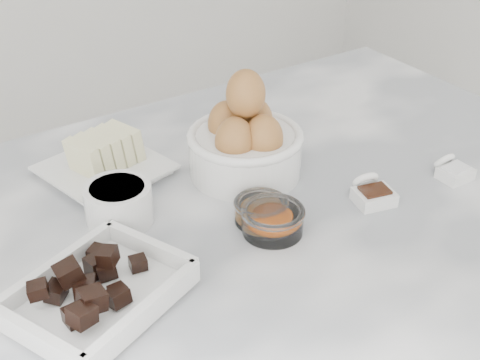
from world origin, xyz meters
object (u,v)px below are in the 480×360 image
sugar_ramekin (118,202)px  salt_spoon (453,170)px  butter_plate (102,160)px  egg_bowl (245,141)px  zest_bowl (273,219)px  honey_bowl (261,211)px  vanilla_spoon (372,192)px  chocolate_dish (99,289)px

sugar_ramekin → salt_spoon: bearing=-20.1°
butter_plate → egg_bowl: size_ratio=1.13×
sugar_ramekin → zest_bowl: 0.21m
salt_spoon → honey_bowl: bearing=168.1°
butter_plate → vanilla_spoon: 0.40m
sugar_ramekin → butter_plate: bearing=76.7°
chocolate_dish → sugar_ramekin: (0.09, 0.14, 0.01)m
egg_bowl → vanilla_spoon: (0.11, -0.16, -0.04)m
zest_bowl → vanilla_spoon: size_ratio=1.15×
egg_bowl → vanilla_spoon: 0.20m
sugar_ramekin → vanilla_spoon: (0.32, -0.15, -0.02)m
salt_spoon → vanilla_spoon: bearing=172.4°
honey_bowl → egg_bowl: bearing=65.9°
butter_plate → chocolate_dish: bearing=-114.1°
vanilla_spoon → salt_spoon: size_ratio=1.29×
butter_plate → zest_bowl: (0.13, -0.26, -0.00)m
honey_bowl → salt_spoon: bearing=-11.9°
chocolate_dish → salt_spoon: bearing=-3.1°
chocolate_dish → sugar_ramekin: 0.17m
butter_plate → zest_bowl: butter_plate is taller
sugar_ramekin → vanilla_spoon: 0.36m
sugar_ramekin → vanilla_spoon: size_ratio=1.23×
butter_plate → egg_bowl: bearing=-31.9°
butter_plate → honey_bowl: (0.13, -0.23, -0.01)m
honey_bowl → vanilla_spoon: bearing=-15.7°
butter_plate → salt_spoon: 0.53m
chocolate_dish → salt_spoon: size_ratio=4.12×
vanilla_spoon → egg_bowl: bearing=123.5°
vanilla_spoon → salt_spoon: 0.15m
butter_plate → sugar_ramekin: (-0.03, -0.13, 0.00)m
butter_plate → egg_bowl: (0.18, -0.11, 0.03)m
chocolate_dish → butter_plate: size_ratio=1.21×
egg_bowl → honey_bowl: size_ratio=2.32×
sugar_ramekin → honey_bowl: bearing=-33.7°
butter_plate → zest_bowl: 0.29m
sugar_ramekin → salt_spoon: 0.50m
honey_bowl → chocolate_dish: bearing=-172.1°
butter_plate → vanilla_spoon: size_ratio=2.64×
zest_bowl → sugar_ramekin: bearing=139.5°
egg_bowl → chocolate_dish: bearing=-153.2°
honey_bowl → vanilla_spoon: vanilla_spoon is taller
chocolate_dish → honey_bowl: size_ratio=3.16×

